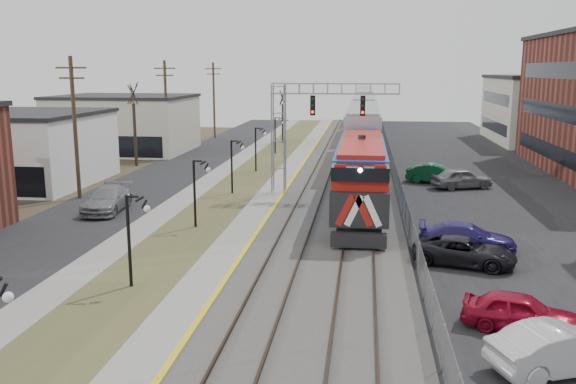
% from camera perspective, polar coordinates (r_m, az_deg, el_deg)
% --- Properties ---
extents(street_west, '(7.00, 120.00, 0.04)m').
position_cam_1_polar(street_west, '(54.12, -11.43, 1.53)').
color(street_west, black).
rests_on(street_west, ground).
extents(sidewalk, '(2.00, 120.00, 0.08)m').
position_cam_1_polar(sidewalk, '(52.86, -6.80, 1.46)').
color(sidewalk, gray).
rests_on(sidewalk, ground).
extents(grass_median, '(4.00, 120.00, 0.06)m').
position_cam_1_polar(grass_median, '(52.22, -3.60, 1.39)').
color(grass_median, '#484C28').
rests_on(grass_median, ground).
extents(platform, '(2.00, 120.00, 0.24)m').
position_cam_1_polar(platform, '(51.73, -0.33, 1.42)').
color(platform, gray).
rests_on(platform, ground).
extents(ballast_bed, '(8.00, 120.00, 0.20)m').
position_cam_1_polar(ballast_bed, '(51.33, 5.21, 1.27)').
color(ballast_bed, '#595651').
rests_on(ballast_bed, ground).
extents(parking_lot, '(16.00, 120.00, 0.04)m').
position_cam_1_polar(parking_lot, '(52.35, 18.45, 0.83)').
color(parking_lot, black).
rests_on(parking_lot, ground).
extents(platform_edge, '(0.24, 120.00, 0.01)m').
position_cam_1_polar(platform_edge, '(51.61, 0.63, 1.53)').
color(platform_edge, gold).
rests_on(platform_edge, platform).
extents(track_near, '(1.58, 120.00, 0.15)m').
position_cam_1_polar(track_near, '(51.41, 2.98, 1.51)').
color(track_near, '#2D2119').
rests_on(track_near, ballast_bed).
extents(track_far, '(1.58, 120.00, 0.15)m').
position_cam_1_polar(track_far, '(51.28, 6.89, 1.42)').
color(track_far, '#2D2119').
rests_on(track_far, ballast_bed).
extents(train, '(3.00, 108.65, 5.33)m').
position_cam_1_polar(train, '(85.73, 7.11, 7.20)').
color(train, '#13429F').
rests_on(train, ground).
extents(signal_gantry, '(9.00, 1.07, 8.15)m').
position_cam_1_polar(signal_gantry, '(43.87, 1.35, 6.82)').
color(signal_gantry, gray).
rests_on(signal_gantry, ground).
extents(lampposts, '(0.14, 62.14, 4.00)m').
position_cam_1_polar(lampposts, '(35.86, -8.61, -0.12)').
color(lampposts, black).
rests_on(lampposts, ground).
extents(utility_poles, '(0.28, 80.28, 10.00)m').
position_cam_1_polar(utility_poles, '(45.44, -19.30, 5.60)').
color(utility_poles, '#4C3823').
rests_on(utility_poles, ground).
extents(fence, '(0.04, 120.00, 1.60)m').
position_cam_1_polar(fence, '(51.25, 9.92, 1.92)').
color(fence, gray).
rests_on(fence, ground).
extents(bare_trees, '(12.30, 42.30, 5.95)m').
position_cam_1_polar(bare_trees, '(57.79, -11.40, 4.83)').
color(bare_trees, '#382D23').
rests_on(bare_trees, ground).
extents(car_lot_a, '(4.27, 2.63, 1.36)m').
position_cam_1_polar(car_lot_a, '(23.29, 20.92, -10.54)').
color(car_lot_a, maroon).
rests_on(car_lot_a, ground).
extents(car_lot_b, '(4.78, 3.18, 1.49)m').
position_cam_1_polar(car_lot_b, '(20.78, 24.23, -13.32)').
color(car_lot_b, silver).
rests_on(car_lot_b, ground).
extents(car_lot_c, '(5.13, 3.36, 1.31)m').
position_cam_1_polar(car_lot_c, '(29.90, 16.18, -5.44)').
color(car_lot_c, black).
rests_on(car_lot_c, ground).
extents(car_lot_d, '(4.98, 2.40, 1.40)m').
position_cam_1_polar(car_lot_d, '(32.24, 16.40, -4.15)').
color(car_lot_d, navy).
rests_on(car_lot_d, ground).
extents(car_lot_e, '(5.00, 3.27, 1.58)m').
position_cam_1_polar(car_lot_e, '(48.96, 15.94, 1.20)').
color(car_lot_e, gray).
rests_on(car_lot_e, ground).
extents(car_lot_f, '(4.92, 2.67, 1.54)m').
position_cam_1_polar(car_lot_f, '(50.68, 13.66, 1.63)').
color(car_lot_f, '#0C3E21').
rests_on(car_lot_f, ground).
extents(car_street_b, '(2.75, 5.63, 1.58)m').
position_cam_1_polar(car_street_b, '(41.16, -16.56, -0.71)').
color(car_street_b, gray).
rests_on(car_street_b, ground).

